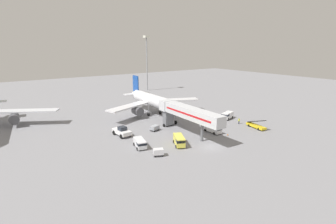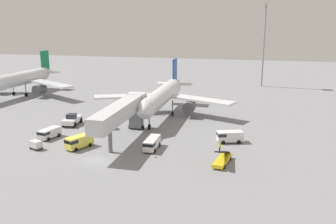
{
  "view_description": "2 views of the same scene",
  "coord_description": "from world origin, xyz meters",
  "px_view_note": "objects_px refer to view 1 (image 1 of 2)",
  "views": [
    {
      "loc": [
        -38.11,
        -38.0,
        21.76
      ],
      "look_at": [
        2.96,
        21.19,
        3.15
      ],
      "focal_mm": 27.37,
      "sensor_mm": 36.0,
      "label": 1
    },
    {
      "loc": [
        23.59,
        -53.55,
        22.43
      ],
      "look_at": [
        6.51,
        23.58,
        2.55
      ],
      "focal_mm": 41.22,
      "sensor_mm": 36.0,
      "label": 2
    }
  ],
  "objects_px": {
    "baggage_cart_far_center": "(155,128)",
    "safety_cone_alpha": "(228,134)",
    "airplane_at_gate": "(155,102)",
    "pushback_tug": "(122,131)",
    "service_van_rear_left": "(179,140)",
    "belt_loader_truck": "(256,125)",
    "service_van_far_right": "(213,128)",
    "service_van_far_left": "(140,143)",
    "jet_bridge": "(186,113)",
    "baggage_cart_mid_left": "(158,152)",
    "service_van_mid_right": "(227,115)",
    "apron_light_mast": "(147,53)",
    "ground_crew_worker_foreground": "(239,121)"
  },
  "relations": [
    {
      "from": "airplane_at_gate",
      "to": "pushback_tug",
      "type": "height_order",
      "value": "airplane_at_gate"
    },
    {
      "from": "jet_bridge",
      "to": "service_van_mid_right",
      "type": "xyz_separation_m",
      "value": [
        19.04,
        3.26,
        -4.34
      ]
    },
    {
      "from": "ground_crew_worker_foreground",
      "to": "service_van_far_right",
      "type": "bearing_deg",
      "value": -174.31
    },
    {
      "from": "baggage_cart_mid_left",
      "to": "apron_light_mast",
      "type": "distance_m",
      "value": 82.48
    },
    {
      "from": "airplane_at_gate",
      "to": "service_van_far_left",
      "type": "bearing_deg",
      "value": -129.01
    },
    {
      "from": "service_van_mid_right",
      "to": "service_van_far_right",
      "type": "bearing_deg",
      "value": -152.27
    },
    {
      "from": "airplane_at_gate",
      "to": "ground_crew_worker_foreground",
      "type": "height_order",
      "value": "airplane_at_gate"
    },
    {
      "from": "belt_loader_truck",
      "to": "apron_light_mast",
      "type": "relative_size",
      "value": 0.24
    },
    {
      "from": "service_van_far_right",
      "to": "service_van_mid_right",
      "type": "xyz_separation_m",
      "value": [
        12.71,
        6.68,
        0.06
      ]
    },
    {
      "from": "belt_loader_truck",
      "to": "service_van_rear_left",
      "type": "distance_m",
      "value": 24.99
    },
    {
      "from": "airplane_at_gate",
      "to": "baggage_cart_far_center",
      "type": "height_order",
      "value": "airplane_at_gate"
    },
    {
      "from": "belt_loader_truck",
      "to": "jet_bridge",
      "type": "bearing_deg",
      "value": 158.33
    },
    {
      "from": "service_van_far_left",
      "to": "service_van_rear_left",
      "type": "distance_m",
      "value": 8.79
    },
    {
      "from": "baggage_cart_mid_left",
      "to": "jet_bridge",
      "type": "bearing_deg",
      "value": 30.36
    },
    {
      "from": "airplane_at_gate",
      "to": "service_van_far_left",
      "type": "relative_size",
      "value": 6.85
    },
    {
      "from": "jet_bridge",
      "to": "belt_loader_truck",
      "type": "relative_size",
      "value": 3.54
    },
    {
      "from": "pushback_tug",
      "to": "service_van_far_right",
      "type": "height_order",
      "value": "pushback_tug"
    },
    {
      "from": "ground_crew_worker_foreground",
      "to": "safety_cone_alpha",
      "type": "xyz_separation_m",
      "value": [
        -9.92,
        -4.87,
        -0.73
      ]
    },
    {
      "from": "service_van_far_right",
      "to": "apron_light_mast",
      "type": "distance_m",
      "value": 71.27
    },
    {
      "from": "baggage_cart_mid_left",
      "to": "baggage_cart_far_center",
      "type": "distance_m",
      "value": 16.22
    },
    {
      "from": "airplane_at_gate",
      "to": "service_van_rear_left",
      "type": "height_order",
      "value": "airplane_at_gate"
    },
    {
      "from": "jet_bridge",
      "to": "service_van_far_right",
      "type": "height_order",
      "value": "jet_bridge"
    },
    {
      "from": "service_van_rear_left",
      "to": "belt_loader_truck",
      "type": "bearing_deg",
      "value": -4.26
    },
    {
      "from": "safety_cone_alpha",
      "to": "baggage_cart_mid_left",
      "type": "bearing_deg",
      "value": -178.53
    },
    {
      "from": "service_van_far_left",
      "to": "baggage_cart_mid_left",
      "type": "relative_size",
      "value": 2.08
    },
    {
      "from": "service_van_mid_right",
      "to": "safety_cone_alpha",
      "type": "distance_m",
      "value": 15.24
    },
    {
      "from": "service_van_far_right",
      "to": "service_van_mid_right",
      "type": "height_order",
      "value": "service_van_mid_right"
    },
    {
      "from": "baggage_cart_far_center",
      "to": "ground_crew_worker_foreground",
      "type": "height_order",
      "value": "ground_crew_worker_foreground"
    },
    {
      "from": "baggage_cart_mid_left",
      "to": "apron_light_mast",
      "type": "height_order",
      "value": "apron_light_mast"
    },
    {
      "from": "baggage_cart_far_center",
      "to": "safety_cone_alpha",
      "type": "bearing_deg",
      "value": -45.96
    },
    {
      "from": "service_van_rear_left",
      "to": "safety_cone_alpha",
      "type": "height_order",
      "value": "service_van_rear_left"
    },
    {
      "from": "pushback_tug",
      "to": "service_van_mid_right",
      "type": "height_order",
      "value": "pushback_tug"
    },
    {
      "from": "jet_bridge",
      "to": "safety_cone_alpha",
      "type": "bearing_deg",
      "value": -41.94
    },
    {
      "from": "service_van_mid_right",
      "to": "service_van_rear_left",
      "type": "relative_size",
      "value": 0.94
    },
    {
      "from": "airplane_at_gate",
      "to": "jet_bridge",
      "type": "relative_size",
      "value": 1.52
    },
    {
      "from": "pushback_tug",
      "to": "jet_bridge",
      "type": "bearing_deg",
      "value": -29.21
    },
    {
      "from": "service_van_far_left",
      "to": "service_van_mid_right",
      "type": "bearing_deg",
      "value": 8.39
    },
    {
      "from": "belt_loader_truck",
      "to": "ground_crew_worker_foreground",
      "type": "distance_m",
      "value": 5.24
    },
    {
      "from": "pushback_tug",
      "to": "belt_loader_truck",
      "type": "height_order",
      "value": "belt_loader_truck"
    },
    {
      "from": "airplane_at_gate",
      "to": "service_van_far_right",
      "type": "distance_m",
      "value": 23.25
    },
    {
      "from": "service_van_far_right",
      "to": "service_van_far_left",
      "type": "distance_m",
      "value": 20.44
    },
    {
      "from": "service_van_far_left",
      "to": "ground_crew_worker_foreground",
      "type": "relative_size",
      "value": 2.73
    },
    {
      "from": "service_van_far_left",
      "to": "safety_cone_alpha",
      "type": "xyz_separation_m",
      "value": [
        21.98,
        -5.53,
        -0.84
      ]
    },
    {
      "from": "safety_cone_alpha",
      "to": "service_van_far_right",
      "type": "bearing_deg",
      "value": 113.58
    },
    {
      "from": "baggage_cart_mid_left",
      "to": "safety_cone_alpha",
      "type": "height_order",
      "value": "baggage_cart_mid_left"
    },
    {
      "from": "ground_crew_worker_foreground",
      "to": "service_van_far_left",
      "type": "bearing_deg",
      "value": 178.82
    },
    {
      "from": "airplane_at_gate",
      "to": "baggage_cart_far_center",
      "type": "distance_m",
      "value": 15.69
    },
    {
      "from": "service_van_far_left",
      "to": "baggage_cart_far_center",
      "type": "relative_size",
      "value": 1.83
    },
    {
      "from": "baggage_cart_far_center",
      "to": "safety_cone_alpha",
      "type": "xyz_separation_m",
      "value": [
        13.17,
        -13.62,
        -0.53
      ]
    },
    {
      "from": "service_van_mid_right",
      "to": "baggage_cart_far_center",
      "type": "xyz_separation_m",
      "value": [
        -24.25,
        3.21,
        -0.43
      ]
    }
  ]
}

